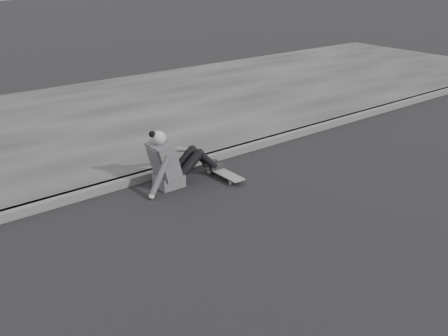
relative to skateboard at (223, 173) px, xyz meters
name	(u,v)px	position (x,y,z in m)	size (l,w,h in m)	color
ground	(293,241)	(-0.49, -1.93, -0.07)	(80.00, 80.00, 0.00)	black
curb	(172,168)	(-0.49, 0.65, -0.01)	(24.00, 0.16, 0.12)	#545454
sidewalk	(89,122)	(-0.49, 3.67, -0.01)	(24.00, 6.00, 0.12)	#373737
skateboard	(223,173)	(0.00, 0.00, 0.00)	(0.20, 0.78, 0.09)	gray
seated_woman	(172,162)	(-0.73, 0.25, 0.29)	(1.38, 0.46, 0.88)	#4A4A4D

